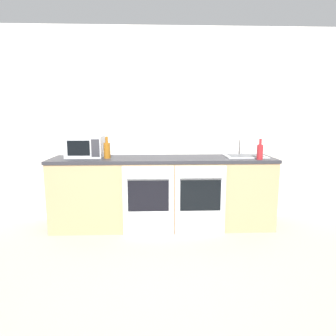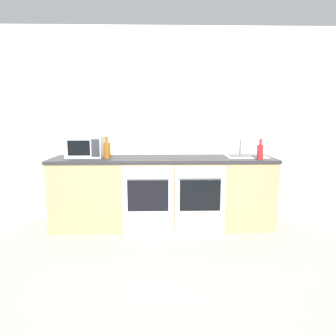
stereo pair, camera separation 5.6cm
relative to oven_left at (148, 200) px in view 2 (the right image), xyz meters
name	(u,v)px [view 2 (the right image)]	position (x,y,z in m)	size (l,w,h in m)	color
ground_plane	(165,303)	(0.18, -1.37, -0.44)	(16.00, 16.00, 0.00)	gray
wall_back	(163,127)	(0.18, 0.65, 0.86)	(10.00, 0.06, 2.60)	silver
counter_back	(163,192)	(0.18, 0.32, 0.02)	(2.85, 0.63, 0.92)	tan
oven_left	(148,200)	(0.00, 0.00, 0.00)	(0.61, 0.06, 0.86)	silver
oven_right	(200,200)	(0.63, 0.00, 0.00)	(0.61, 0.06, 0.86)	#A8AAAF
microwave	(85,147)	(-0.82, 0.40, 0.61)	(0.46, 0.34, 0.27)	#B7BABF
bottle_amber	(107,150)	(-0.52, 0.27, 0.59)	(0.08, 0.08, 0.27)	#8C5114
bottle_red	(260,152)	(1.37, 0.10, 0.58)	(0.08, 0.08, 0.25)	maroon
sink	(245,156)	(1.26, 0.36, 0.49)	(0.52, 0.38, 0.30)	#A8AAAF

